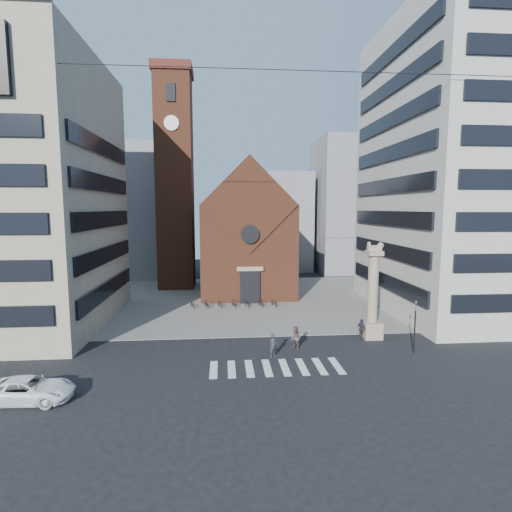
# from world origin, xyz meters

# --- Properties ---
(ground) EXTENTS (120.00, 120.00, 0.00)m
(ground) POSITION_xyz_m (0.00, 0.00, 0.00)
(ground) COLOR black
(ground) RESTS_ON ground
(piazza) EXTENTS (46.00, 30.00, 0.05)m
(piazza) POSITION_xyz_m (0.00, 19.00, 0.03)
(piazza) COLOR gray
(piazza) RESTS_ON ground
(zebra_crossing) EXTENTS (10.20, 3.20, 0.01)m
(zebra_crossing) POSITION_xyz_m (0.55, -3.00, 0.01)
(zebra_crossing) COLOR white
(zebra_crossing) RESTS_ON ground
(church) EXTENTS (12.00, 16.65, 18.00)m
(church) POSITION_xyz_m (0.00, 25.04, 7.98)
(church) COLOR brown
(church) RESTS_ON ground
(campanile) EXTENTS (5.50, 5.50, 31.20)m
(campanile) POSITION_xyz_m (-10.00, 28.00, 15.74)
(campanile) COLOR brown
(campanile) RESTS_ON ground
(building_left) EXTENTS (18.00, 20.00, 26.00)m
(building_left) POSITION_xyz_m (-24.00, 10.00, 13.00)
(building_left) COLOR tan
(building_left) RESTS_ON ground
(building_right) EXTENTS (18.00, 22.00, 32.00)m
(building_right) POSITION_xyz_m (24.00, 12.00, 16.00)
(building_right) COLOR #AFAA9E
(building_right) RESTS_ON ground
(bg_block_left) EXTENTS (16.00, 14.00, 22.00)m
(bg_block_left) POSITION_xyz_m (-20.00, 40.00, 11.00)
(bg_block_left) COLOR gray
(bg_block_left) RESTS_ON ground
(bg_block_mid) EXTENTS (14.00, 12.00, 18.00)m
(bg_block_mid) POSITION_xyz_m (6.00, 45.00, 9.00)
(bg_block_mid) COLOR gray
(bg_block_mid) RESTS_ON ground
(bg_block_right) EXTENTS (16.00, 14.00, 24.00)m
(bg_block_right) POSITION_xyz_m (22.00, 42.00, 12.00)
(bg_block_right) COLOR gray
(bg_block_right) RESTS_ON ground
(lion_column) EXTENTS (1.63, 1.60, 8.68)m
(lion_column) POSITION_xyz_m (10.01, 3.00, 3.46)
(lion_column) COLOR tan
(lion_column) RESTS_ON ground
(traffic_light) EXTENTS (0.13, 0.16, 4.30)m
(traffic_light) POSITION_xyz_m (12.00, -1.00, 2.29)
(traffic_light) COLOR black
(traffic_light) RESTS_ON ground
(white_car) EXTENTS (5.36, 2.60, 1.47)m
(white_car) POSITION_xyz_m (-15.03, -6.86, 0.73)
(white_car) COLOR white
(white_car) RESTS_ON ground
(pedestrian_0) EXTENTS (0.82, 0.75, 1.87)m
(pedestrian_0) POSITION_xyz_m (0.62, -0.86, 0.93)
(pedestrian_0) COLOR #2D2737
(pedestrian_0) RESTS_ON ground
(pedestrian_1) EXTENTS (1.16, 1.20, 1.95)m
(pedestrian_1) POSITION_xyz_m (2.68, 0.63, 0.97)
(pedestrian_1) COLOR #594A47
(pedestrian_1) RESTS_ON ground
(pedestrian_2) EXTENTS (0.80, 1.16, 1.83)m
(pedestrian_2) POSITION_xyz_m (9.00, 2.77, 0.91)
(pedestrian_2) COLOR #282A30
(pedestrian_2) RESTS_ON ground
(scooter_0) EXTENTS (1.06, 1.71, 0.85)m
(scooter_0) POSITION_xyz_m (-6.83, 15.14, 0.47)
(scooter_0) COLOR black
(scooter_0) RESTS_ON piazza
(scooter_1) EXTENTS (0.93, 1.63, 0.94)m
(scooter_1) POSITION_xyz_m (-5.24, 15.14, 0.52)
(scooter_1) COLOR black
(scooter_1) RESTS_ON piazza
(scooter_2) EXTENTS (1.06, 1.71, 0.85)m
(scooter_2) POSITION_xyz_m (-3.64, 15.14, 0.47)
(scooter_2) COLOR black
(scooter_2) RESTS_ON piazza
(scooter_3) EXTENTS (0.93, 1.63, 0.94)m
(scooter_3) POSITION_xyz_m (-2.04, 15.14, 0.52)
(scooter_3) COLOR black
(scooter_3) RESTS_ON piazza
(scooter_4) EXTENTS (1.06, 1.71, 0.85)m
(scooter_4) POSITION_xyz_m (-0.45, 15.14, 0.47)
(scooter_4) COLOR black
(scooter_4) RESTS_ON piazza
(scooter_5) EXTENTS (0.93, 1.63, 0.94)m
(scooter_5) POSITION_xyz_m (1.15, 15.14, 0.52)
(scooter_5) COLOR black
(scooter_5) RESTS_ON piazza
(scooter_6) EXTENTS (1.06, 1.71, 0.85)m
(scooter_6) POSITION_xyz_m (2.74, 15.14, 0.47)
(scooter_6) COLOR black
(scooter_6) RESTS_ON piazza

